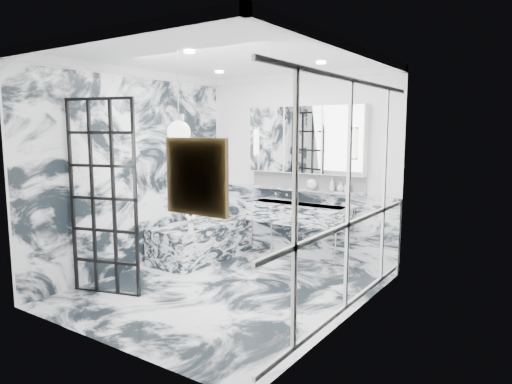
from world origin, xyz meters
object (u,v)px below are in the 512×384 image
Objects in this scene: trough_sink at (298,214)px; crittall_door at (103,198)px; bathtub at (202,240)px; mirror_cabinet at (305,140)px.

crittall_door is at bearing -117.11° from trough_sink.
bathtub is (-1.33, -0.66, -0.45)m from trough_sink.
crittall_door reaches higher than bathtub.
trough_sink is 0.84× the size of mirror_cabinet.
trough_sink is at bearing 46.14° from crittall_door.
mirror_cabinet reaches higher than trough_sink.
mirror_cabinet is at bearing 90.00° from trough_sink.
mirror_cabinet is 2.20m from bathtub.
mirror_cabinet reaches higher than bathtub.
trough_sink is 1.10m from mirror_cabinet.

